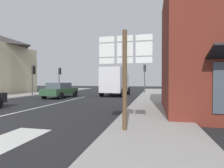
% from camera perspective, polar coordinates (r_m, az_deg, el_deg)
% --- Properties ---
extents(ground_plane, '(80.00, 80.00, 0.00)m').
position_cam_1_polar(ground_plane, '(16.82, -11.29, -4.65)').
color(ground_plane, '#232326').
extents(sidewalk_right, '(2.92, 44.00, 0.14)m').
position_cam_1_polar(sidewalk_right, '(13.33, 13.18, -5.83)').
color(sidewalk_right, '#9E9B96').
rests_on(sidewalk_right, ground).
extents(lane_centre_stripe, '(0.16, 12.00, 0.01)m').
position_cam_1_polar(lane_centre_stripe, '(13.30, -18.48, -6.15)').
color(lane_centre_stripe, silver).
rests_on(lane_centre_stripe, ground).
extents(lane_turn_arrow, '(1.20, 2.20, 0.01)m').
position_cam_1_polar(lane_turn_arrow, '(5.99, -29.43, -15.03)').
color(lane_turn_arrow, silver).
rests_on(lane_turn_arrow, ground).
extents(sedan_far, '(2.10, 4.27, 1.47)m').
position_cam_1_polar(sedan_far, '(18.21, -16.20, -1.84)').
color(sedan_far, '#2D5133').
rests_on(sedan_far, ground).
extents(delivery_truck, '(2.70, 5.11, 3.05)m').
position_cam_1_polar(delivery_truck, '(19.87, 1.09, 1.00)').
color(delivery_truck, silver).
rests_on(delivery_truck, ground).
extents(route_sign_post, '(1.66, 0.14, 3.20)m').
position_cam_1_polar(route_sign_post, '(5.54, 4.09, 4.68)').
color(route_sign_post, brown).
rests_on(route_sign_post, ground).
extents(traffic_light_far_left, '(0.30, 0.49, 3.44)m').
position_cam_1_polar(traffic_light_far_left, '(25.84, -16.36, 2.95)').
color(traffic_light_far_left, '#47474C').
rests_on(traffic_light_far_left, ground).
extents(traffic_light_near_left, '(0.30, 0.49, 3.27)m').
position_cam_1_polar(traffic_light_near_left, '(21.16, -23.82, 3.00)').
color(traffic_light_near_left, '#47474C').
rests_on(traffic_light_near_left, ground).
extents(traffic_light_far_right, '(0.30, 0.49, 3.77)m').
position_cam_1_polar(traffic_light_far_right, '(23.73, 10.37, 3.73)').
color(traffic_light_far_right, '#47474C').
rests_on(traffic_light_far_right, ground).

